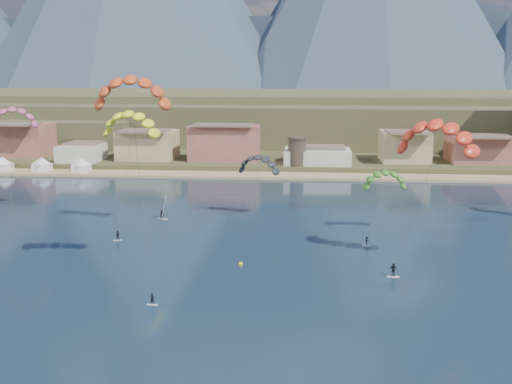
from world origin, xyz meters
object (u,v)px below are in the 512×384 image
at_px(watchtower, 297,151).
at_px(kitesurfer_orange, 437,132).
at_px(kitesurfer_red, 132,87).
at_px(kitesurfer_green, 385,177).
at_px(windsurfer, 163,212).
at_px(kitesurfer_yellow, 130,120).
at_px(buoy, 241,264).

relative_size(watchtower, kitesurfer_orange, 0.36).
xyz_separation_m(watchtower, kitesurfer_red, (-20.88, -94.35, 20.28)).
distance_m(kitesurfer_green, windsurfer, 44.01).
relative_size(kitesurfer_green, windsurfer, 3.29).
height_order(kitesurfer_red, kitesurfer_green, kitesurfer_red).
bearing_deg(windsurfer, kitesurfer_yellow, -125.00).
bearing_deg(kitesurfer_yellow, kitesurfer_orange, -18.39).
bearing_deg(kitesurfer_red, kitesurfer_orange, 13.33).
bearing_deg(watchtower, kitesurfer_orange, -75.20).
xyz_separation_m(kitesurfer_orange, kitesurfer_green, (-5.05, 17.76, -9.94)).
height_order(watchtower, kitesurfer_yellow, kitesurfer_yellow).
height_order(kitesurfer_green, buoy, kitesurfer_green).
relative_size(kitesurfer_yellow, kitesurfer_green, 1.64).
height_order(kitesurfer_orange, windsurfer, kitesurfer_orange).
relative_size(kitesurfer_orange, kitesurfer_green, 1.66).
relative_size(kitesurfer_green, buoy, 21.14).
distance_m(kitesurfer_orange, kitesurfer_green, 20.97).
bearing_deg(kitesurfer_yellow, kitesurfer_green, 0.61).
bearing_deg(buoy, kitesurfer_red, -157.88).
bearing_deg(buoy, windsurfer, 124.44).
height_order(kitesurfer_red, kitesurfer_yellow, kitesurfer_red).
distance_m(kitesurfer_red, buoy, 30.61).
bearing_deg(kitesurfer_green, watchtower, 104.52).
bearing_deg(kitesurfer_green, kitesurfer_red, -143.69).
distance_m(kitesurfer_red, windsurfer, 42.06).
distance_m(kitesurfer_red, kitesurfer_yellow, 29.58).
bearing_deg(buoy, kitesurfer_orange, 8.77).
relative_size(watchtower, kitesurfer_green, 0.60).
height_order(kitesurfer_red, buoy, kitesurfer_red).
relative_size(watchtower, kitesurfer_red, 0.29).
distance_m(watchtower, kitesurfer_yellow, 74.46).
xyz_separation_m(kitesurfer_red, kitesurfer_yellow, (-8.82, 27.48, -6.50)).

